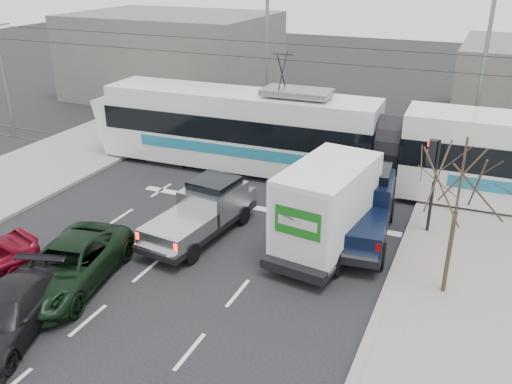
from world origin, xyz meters
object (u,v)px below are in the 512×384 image
at_px(bare_tree, 460,183).
at_px(dark_car, 7,315).
at_px(traffic_signal, 432,166).
at_px(silver_pickup, 205,210).
at_px(box_truck, 333,205).
at_px(street_lamp_far, 264,45).
at_px(green_car, 68,265).
at_px(navy_pickup, 361,206).
at_px(tram, 389,147).
at_px(street_lamp_near, 479,67).

height_order(bare_tree, dark_car, bare_tree).
distance_m(traffic_signal, silver_pickup, 8.52).
height_order(box_truck, dark_car, box_truck).
xyz_separation_m(street_lamp_far, green_car, (0.75, -17.73, -4.39)).
relative_size(bare_tree, street_lamp_far, 0.56).
height_order(street_lamp_far, navy_pickup, street_lamp_far).
height_order(silver_pickup, box_truck, box_truck).
xyz_separation_m(green_car, dark_car, (0.19, -2.67, -0.06)).
distance_m(tram, navy_pickup, 4.86).
relative_size(street_lamp_near, dark_car, 1.96).
bearing_deg(green_car, traffic_signal, 29.61).
distance_m(street_lamp_near, green_car, 19.55).
distance_m(bare_tree, box_truck, 4.93).
bearing_deg(street_lamp_far, navy_pickup, -51.48).
height_order(street_lamp_far, green_car, street_lamp_far).
bearing_deg(tram, green_car, -124.40).
distance_m(street_lamp_near, dark_car, 21.67).
distance_m(silver_pickup, box_truck, 4.82).
bearing_deg(tram, silver_pickup, -129.26).
distance_m(street_lamp_near, tram, 5.76).
bearing_deg(street_lamp_near, navy_pickup, -109.75).
relative_size(street_lamp_near, street_lamp_far, 1.00).
relative_size(traffic_signal, tram, 0.13).
xyz_separation_m(tram, dark_car, (-7.50, -14.61, -1.37)).
relative_size(silver_pickup, box_truck, 0.82).
xyz_separation_m(bare_tree, tram, (-3.35, 7.72, -1.76)).
bearing_deg(street_lamp_far, street_lamp_near, -9.87).
bearing_deg(green_car, tram, 47.15).
relative_size(street_lamp_far, navy_pickup, 1.51).
distance_m(green_car, dark_car, 2.67).
distance_m(navy_pickup, green_car, 10.49).
xyz_separation_m(street_lamp_near, dark_car, (-10.56, -18.39, -4.45)).
xyz_separation_m(traffic_signal, street_lamp_near, (0.84, 7.50, 2.37)).
distance_m(box_truck, green_car, 9.14).
height_order(bare_tree, silver_pickup, bare_tree).
relative_size(navy_pickup, dark_car, 1.30).
distance_m(street_lamp_far, silver_pickup, 13.81).
bearing_deg(green_car, navy_pickup, 32.90).
bearing_deg(bare_tree, silver_pickup, 175.61).
xyz_separation_m(bare_tree, box_truck, (-4.11, 1.67, -2.17)).
xyz_separation_m(box_truck, navy_pickup, (0.74, 1.26, -0.42)).
height_order(traffic_signal, street_lamp_near, street_lamp_near).
bearing_deg(traffic_signal, tram, 120.84).
xyz_separation_m(street_lamp_near, navy_pickup, (-3.08, -8.58, -3.91)).
xyz_separation_m(traffic_signal, box_truck, (-2.98, -2.33, -1.11)).
relative_size(tram, green_car, 5.38).
bearing_deg(bare_tree, dark_car, -147.57).
relative_size(street_lamp_far, green_car, 1.72).
bearing_deg(bare_tree, green_car, -159.04).
xyz_separation_m(bare_tree, green_car, (-11.03, -4.23, -3.07)).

